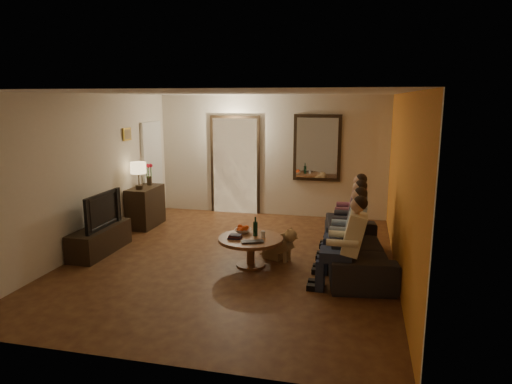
% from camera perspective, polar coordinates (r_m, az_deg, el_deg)
% --- Properties ---
extents(floor, '(5.00, 6.00, 0.01)m').
position_cam_1_polar(floor, '(7.37, -2.83, -8.37)').
color(floor, '#441E12').
rests_on(floor, ground).
extents(ceiling, '(5.00, 6.00, 0.01)m').
position_cam_1_polar(ceiling, '(6.93, -3.05, 12.27)').
color(ceiling, white).
rests_on(ceiling, back_wall).
extents(back_wall, '(5.00, 0.02, 2.60)m').
position_cam_1_polar(back_wall, '(9.92, 1.87, 4.54)').
color(back_wall, beige).
rests_on(back_wall, floor).
extents(front_wall, '(5.00, 0.02, 2.60)m').
position_cam_1_polar(front_wall, '(4.31, -14.07, -5.13)').
color(front_wall, beige).
rests_on(front_wall, floor).
extents(left_wall, '(0.02, 6.00, 2.60)m').
position_cam_1_polar(left_wall, '(8.09, -20.23, 2.23)').
color(left_wall, beige).
rests_on(left_wall, floor).
extents(right_wall, '(0.02, 6.00, 2.60)m').
position_cam_1_polar(right_wall, '(6.79, 17.78, 0.72)').
color(right_wall, beige).
rests_on(right_wall, floor).
extents(orange_accent, '(0.01, 6.00, 2.60)m').
position_cam_1_polar(orange_accent, '(6.79, 17.69, 0.73)').
color(orange_accent, orange).
rests_on(orange_accent, right_wall).
extents(kitchen_doorway, '(1.00, 0.06, 2.10)m').
position_cam_1_polar(kitchen_doorway, '(10.12, -2.61, 3.25)').
color(kitchen_doorway, '#FFE0A5').
rests_on(kitchen_doorway, floor).
extents(door_trim, '(1.12, 0.04, 2.22)m').
position_cam_1_polar(door_trim, '(10.11, -2.63, 3.24)').
color(door_trim, black).
rests_on(door_trim, floor).
extents(fridge_glimpse, '(0.45, 0.03, 1.70)m').
position_cam_1_polar(fridge_glimpse, '(10.09, -1.23, 2.36)').
color(fridge_glimpse, silver).
rests_on(fridge_glimpse, floor).
extents(mirror_frame, '(1.00, 0.05, 1.40)m').
position_cam_1_polar(mirror_frame, '(9.72, 7.65, 5.48)').
color(mirror_frame, black).
rests_on(mirror_frame, back_wall).
extents(mirror_glass, '(0.86, 0.02, 1.26)m').
position_cam_1_polar(mirror_glass, '(9.69, 7.63, 5.46)').
color(mirror_glass, white).
rests_on(mirror_glass, back_wall).
extents(white_door, '(0.06, 0.85, 2.04)m').
position_cam_1_polar(white_door, '(10.09, -12.80, 2.77)').
color(white_door, white).
rests_on(white_door, floor).
extents(framed_art, '(0.03, 0.28, 0.24)m').
position_cam_1_polar(framed_art, '(9.12, -15.83, 6.96)').
color(framed_art, '#B28C33').
rests_on(framed_art, left_wall).
extents(art_canvas, '(0.01, 0.22, 0.18)m').
position_cam_1_polar(art_canvas, '(9.11, -15.75, 6.97)').
color(art_canvas, brown).
rests_on(art_canvas, left_wall).
extents(dresser, '(0.45, 0.89, 0.79)m').
position_cam_1_polar(dresser, '(9.39, -13.64, -1.79)').
color(dresser, black).
rests_on(dresser, floor).
extents(table_lamp, '(0.30, 0.30, 0.54)m').
position_cam_1_polar(table_lamp, '(9.07, -14.47, 2.01)').
color(table_lamp, beige).
rests_on(table_lamp, dresser).
extents(flower_vase, '(0.14, 0.14, 0.44)m').
position_cam_1_polar(flower_vase, '(9.46, -13.23, 2.15)').
color(flower_vase, red).
rests_on(flower_vase, dresser).
extents(tv_stand, '(0.45, 1.31, 0.44)m').
position_cam_1_polar(tv_stand, '(8.04, -18.93, -5.67)').
color(tv_stand, black).
rests_on(tv_stand, floor).
extents(tv, '(1.01, 0.13, 0.58)m').
position_cam_1_polar(tv, '(7.91, -19.17, -2.15)').
color(tv, black).
rests_on(tv, tv_stand).
extents(sofa, '(2.31, 1.13, 0.65)m').
position_cam_1_polar(sofa, '(7.07, 12.49, -6.76)').
color(sofa, black).
rests_on(sofa, floor).
extents(person_a, '(0.60, 0.40, 1.20)m').
position_cam_1_polar(person_a, '(6.13, 11.52, -6.86)').
color(person_a, tan).
rests_on(person_a, sofa).
extents(person_b, '(0.60, 0.40, 1.20)m').
position_cam_1_polar(person_b, '(6.70, 11.69, -5.27)').
color(person_b, tan).
rests_on(person_b, sofa).
extents(person_c, '(0.60, 0.40, 1.20)m').
position_cam_1_polar(person_c, '(7.28, 11.83, -3.92)').
color(person_c, tan).
rests_on(person_c, sofa).
extents(person_d, '(0.60, 0.40, 1.20)m').
position_cam_1_polar(person_d, '(7.86, 11.95, -2.78)').
color(person_d, tan).
rests_on(person_d, sofa).
extents(dog, '(0.61, 0.43, 0.56)m').
position_cam_1_polar(dog, '(7.26, 2.83, -6.36)').
color(dog, olive).
rests_on(dog, floor).
extents(coffee_table, '(1.16, 1.16, 0.45)m').
position_cam_1_polar(coffee_table, '(7.01, -0.67, -7.47)').
color(coffee_table, brown).
rests_on(coffee_table, floor).
extents(bowl, '(0.26, 0.26, 0.06)m').
position_cam_1_polar(bowl, '(7.18, -1.65, -4.86)').
color(bowl, white).
rests_on(bowl, coffee_table).
extents(oranges, '(0.20, 0.20, 0.08)m').
position_cam_1_polar(oranges, '(7.16, -1.65, -4.34)').
color(oranges, '#EF4C14').
rests_on(oranges, bowl).
extents(wine_bottle, '(0.07, 0.07, 0.31)m').
position_cam_1_polar(wine_bottle, '(6.98, -0.08, -4.29)').
color(wine_bottle, black).
rests_on(wine_bottle, coffee_table).
extents(wine_glass, '(0.06, 0.06, 0.10)m').
position_cam_1_polar(wine_glass, '(6.94, 0.88, -5.30)').
color(wine_glass, silver).
rests_on(wine_glass, coffee_table).
extents(book_stack, '(0.20, 0.15, 0.07)m').
position_cam_1_polar(book_stack, '(6.90, -2.66, -5.55)').
color(book_stack, black).
rests_on(book_stack, coffee_table).
extents(laptop, '(0.38, 0.32, 0.03)m').
position_cam_1_polar(laptop, '(6.66, -0.41, -6.36)').
color(laptop, black).
rests_on(laptop, coffee_table).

